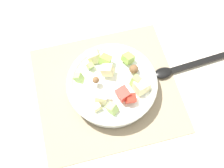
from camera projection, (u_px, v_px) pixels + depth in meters
name	position (u px, v px, depth m)	size (l,w,h in m)	color
ground_plane	(107.00, 90.00, 0.86)	(2.40, 2.40, 0.00)	silver
placemat	(107.00, 89.00, 0.86)	(0.41, 0.38, 0.01)	gray
salad_bowl	(112.00, 85.00, 0.83)	(0.26, 0.26, 0.09)	white
serving_spoon	(179.00, 68.00, 0.88)	(0.24, 0.04, 0.01)	black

